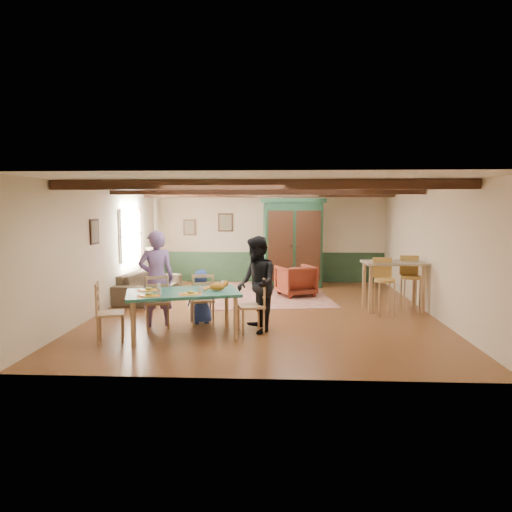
{
  "coord_description": "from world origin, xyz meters",
  "views": [
    {
      "loc": [
        0.3,
        -9.77,
        2.23
      ],
      "look_at": [
        -0.21,
        0.49,
        1.15
      ],
      "focal_mm": 32.0,
      "sensor_mm": 36.0,
      "label": 1
    }
  ],
  "objects_px": {
    "person_man": "(156,279)",
    "cat": "(217,286)",
    "bar_stool_left": "(385,287)",
    "dining_chair_far_left": "(157,301)",
    "dining_chair_end_left": "(110,312)",
    "table_lamp": "(151,257)",
    "dining_table": "(183,314)",
    "bar_stool_right": "(411,284)",
    "armoire": "(292,243)",
    "dining_chair_end_right": "(251,305)",
    "dining_chair_far_right": "(202,299)",
    "armchair": "(296,281)",
    "person_child": "(201,296)",
    "sofa": "(149,285)",
    "counter_table": "(393,286)",
    "end_table": "(152,278)",
    "person_woman": "(257,284)"
  },
  "relations": [
    {
      "from": "person_man",
      "to": "cat",
      "type": "distance_m",
      "value": 1.38
    },
    {
      "from": "bar_stool_left",
      "to": "dining_chair_far_left",
      "type": "bearing_deg",
      "value": -170.98
    },
    {
      "from": "dining_chair_end_left",
      "to": "table_lamp",
      "type": "relative_size",
      "value": 1.8
    },
    {
      "from": "dining_chair_end_left",
      "to": "cat",
      "type": "distance_m",
      "value": 1.83
    },
    {
      "from": "dining_table",
      "to": "bar_stool_right",
      "type": "relative_size",
      "value": 1.58
    },
    {
      "from": "armoire",
      "to": "bar_stool_right",
      "type": "bearing_deg",
      "value": -57.58
    },
    {
      "from": "dining_chair_far_left",
      "to": "cat",
      "type": "relative_size",
      "value": 2.64
    },
    {
      "from": "dining_chair_end_right",
      "to": "cat",
      "type": "height_order",
      "value": "dining_chair_end_right"
    },
    {
      "from": "dining_chair_far_right",
      "to": "armoire",
      "type": "bearing_deg",
      "value": -130.08
    },
    {
      "from": "dining_chair_end_left",
      "to": "cat",
      "type": "bearing_deg",
      "value": -93.37
    },
    {
      "from": "dining_table",
      "to": "armchair",
      "type": "relative_size",
      "value": 2.19
    },
    {
      "from": "bar_stool_right",
      "to": "armchair",
      "type": "bearing_deg",
      "value": 149.0
    },
    {
      "from": "cat",
      "to": "armoire",
      "type": "height_order",
      "value": "armoire"
    },
    {
      "from": "cat",
      "to": "bar_stool_right",
      "type": "height_order",
      "value": "bar_stool_right"
    },
    {
      "from": "person_man",
      "to": "person_child",
      "type": "bearing_deg",
      "value": 180.0
    },
    {
      "from": "table_lamp",
      "to": "bar_stool_right",
      "type": "relative_size",
      "value": 0.46
    },
    {
      "from": "dining_chair_far_left",
      "to": "person_man",
      "type": "distance_m",
      "value": 0.42
    },
    {
      "from": "armoire",
      "to": "sofa",
      "type": "bearing_deg",
      "value": -160.29
    },
    {
      "from": "dining_chair_far_left",
      "to": "counter_table",
      "type": "distance_m",
      "value": 5.04
    },
    {
      "from": "dining_chair_end_left",
      "to": "counter_table",
      "type": "height_order",
      "value": "counter_table"
    },
    {
      "from": "cat",
      "to": "armchair",
      "type": "distance_m",
      "value": 4.07
    },
    {
      "from": "end_table",
      "to": "table_lamp",
      "type": "height_order",
      "value": "table_lamp"
    },
    {
      "from": "dining_chair_end_left",
      "to": "armoire",
      "type": "relative_size",
      "value": 0.4
    },
    {
      "from": "dining_table",
      "to": "armoire",
      "type": "bearing_deg",
      "value": 68.37
    },
    {
      "from": "end_table",
      "to": "bar_stool_left",
      "type": "height_order",
      "value": "bar_stool_left"
    },
    {
      "from": "person_woman",
      "to": "bar_stool_right",
      "type": "distance_m",
      "value": 3.75
    },
    {
      "from": "armchair",
      "to": "dining_chair_end_left",
      "type": "bearing_deg",
      "value": 27.85
    },
    {
      "from": "dining_chair_end_left",
      "to": "counter_table",
      "type": "relative_size",
      "value": 0.77
    },
    {
      "from": "armoire",
      "to": "bar_stool_left",
      "type": "xyz_separation_m",
      "value": [
        1.81,
        -3.39,
        -0.65
      ]
    },
    {
      "from": "dining_chair_end_left",
      "to": "person_child",
      "type": "distance_m",
      "value": 1.84
    },
    {
      "from": "sofa",
      "to": "bar_stool_right",
      "type": "relative_size",
      "value": 1.92
    },
    {
      "from": "bar_stool_left",
      "to": "end_table",
      "type": "bearing_deg",
      "value": 148.21
    },
    {
      "from": "dining_table",
      "to": "bar_stool_right",
      "type": "distance_m",
      "value": 5.03
    },
    {
      "from": "dining_table",
      "to": "person_man",
      "type": "bearing_deg",
      "value": 133.3
    },
    {
      "from": "dining_chair_far_right",
      "to": "dining_chair_end_right",
      "type": "distance_m",
      "value": 1.09
    },
    {
      "from": "person_child",
      "to": "person_woman",
      "type": "bearing_deg",
      "value": 136.74
    },
    {
      "from": "table_lamp",
      "to": "dining_table",
      "type": "bearing_deg",
      "value": -68.08
    },
    {
      "from": "person_man",
      "to": "table_lamp",
      "type": "height_order",
      "value": "person_man"
    },
    {
      "from": "dining_table",
      "to": "armchair",
      "type": "height_order",
      "value": "dining_table"
    },
    {
      "from": "bar_stool_left",
      "to": "bar_stool_right",
      "type": "bearing_deg",
      "value": 28.44
    },
    {
      "from": "dining_table",
      "to": "bar_stool_left",
      "type": "height_order",
      "value": "bar_stool_left"
    },
    {
      "from": "cat",
      "to": "end_table",
      "type": "xyz_separation_m",
      "value": [
        -2.43,
        4.51,
        -0.58
      ]
    },
    {
      "from": "person_child",
      "to": "table_lamp",
      "type": "bearing_deg",
      "value": -77.98
    },
    {
      "from": "bar_stool_right",
      "to": "table_lamp",
      "type": "bearing_deg",
      "value": 162.11
    },
    {
      "from": "armoire",
      "to": "counter_table",
      "type": "xyz_separation_m",
      "value": [
        2.1,
        -2.91,
        -0.71
      ]
    },
    {
      "from": "counter_table",
      "to": "end_table",
      "type": "bearing_deg",
      "value": 158.67
    },
    {
      "from": "sofa",
      "to": "table_lamp",
      "type": "xyz_separation_m",
      "value": [
        -0.3,
        1.28,
        0.55
      ]
    },
    {
      "from": "dining_chair_far_left",
      "to": "dining_chair_end_right",
      "type": "bearing_deg",
      "value": 155.08
    },
    {
      "from": "dining_chair_end_left",
      "to": "sofa",
      "type": "distance_m",
      "value": 3.68
    },
    {
      "from": "dining_table",
      "to": "person_woman",
      "type": "xyz_separation_m",
      "value": [
        1.26,
        0.38,
        0.47
      ]
    }
  ]
}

